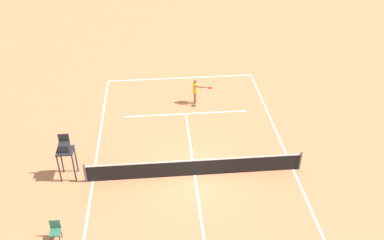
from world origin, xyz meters
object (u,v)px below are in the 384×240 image
Objects in this scene: player_serving at (196,90)px; tennis_ball at (188,117)px; courtside_chair_near at (55,230)px; umpire_chair at (65,150)px.

player_serving is 24.11× the size of tennis_ball.
tennis_ball is 10.77m from courtside_chair_near.
tennis_ball is (0.63, 1.59, -0.94)m from player_serving.
courtside_chair_near is (6.84, 10.38, -0.44)m from player_serving.
courtside_chair_near is at bearing 54.78° from tennis_ball.
player_serving is 0.68× the size of umpire_chair.
player_serving is 12.44m from courtside_chair_near.
umpire_chair is at bearing 37.43° from tennis_ball.
umpire_chair reaches higher than tennis_ball.
umpire_chair is at bearing -30.45° from player_serving.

